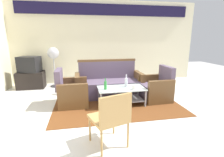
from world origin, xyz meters
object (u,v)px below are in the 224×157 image
object	(u,v)px
couch	(109,84)
wicker_chair	(111,116)
bottle_clear	(126,82)
pedestal_fan	(53,55)
coffee_table	(121,94)
armchair_right	(156,89)
television	(29,64)
armchair_left	(72,93)
bottle_green	(105,85)
cup	(134,87)
tv_stand	(31,80)

from	to	relation	value
couch	wicker_chair	distance (m)	2.31
bottle_clear	pedestal_fan	size ratio (longest dim) A/B	0.24
coffee_table	wicker_chair	xyz separation A→B (m)	(-0.53, -1.57, 0.22)
armchair_right	coffee_table	size ratio (longest dim) A/B	0.77
couch	pedestal_fan	size ratio (longest dim) A/B	1.43
armchair_right	television	xyz separation A→B (m)	(-3.42, 1.69, 0.47)
armchair_left	wicker_chair	size ratio (longest dim) A/B	1.01
bottle_green	cup	bearing A→B (deg)	-9.97
tv_stand	coffee_table	bearing A→B (deg)	-36.74
armchair_left	armchair_right	distance (m)	2.10
bottle_clear	television	world-z (taller)	television
armchair_left	television	size ratio (longest dim) A/B	1.23
armchair_left	wicker_chair	world-z (taller)	armchair_left
tv_stand	wicker_chair	distance (m)	3.94
couch	bottle_clear	bearing A→B (deg)	114.59
couch	television	size ratio (longest dim) A/B	2.62
pedestal_fan	bottle_green	bearing A→B (deg)	-54.72
couch	armchair_left	bearing A→B (deg)	26.60
bottle_clear	tv_stand	size ratio (longest dim) A/B	0.38
coffee_table	wicker_chair	bearing A→B (deg)	-108.57
couch	coffee_table	bearing A→B (deg)	103.27
armchair_left	wicker_chair	xyz separation A→B (m)	(0.62, -1.77, 0.21)
couch	wicker_chair	xyz separation A→B (m)	(-0.35, -2.28, 0.18)
armchair_right	couch	bearing A→B (deg)	61.06
cup	wicker_chair	bearing A→B (deg)	-119.13
bottle_green	cup	world-z (taller)	bottle_green
armchair_right	pedestal_fan	size ratio (longest dim) A/B	0.67
armchair_right	tv_stand	world-z (taller)	armchair_right
bottle_green	wicker_chair	size ratio (longest dim) A/B	0.31
pedestal_fan	armchair_left	bearing A→B (deg)	-70.20
coffee_table	tv_stand	world-z (taller)	tv_stand
television	wicker_chair	size ratio (longest dim) A/B	0.82
wicker_chair	couch	bearing A→B (deg)	63.03
armchair_right	pedestal_fan	distance (m)	3.30
coffee_table	pedestal_fan	xyz separation A→B (m)	(-1.76, 1.90, 0.74)
bottle_clear	armchair_left	bearing A→B (deg)	173.27
couch	tv_stand	world-z (taller)	couch
armchair_right	bottle_green	world-z (taller)	armchair_right
pedestal_fan	tv_stand	bearing A→B (deg)	-176.02
coffee_table	television	distance (m)	3.13
armchair_left	cup	distance (m)	1.46
cup	pedestal_fan	world-z (taller)	pedestal_fan
couch	television	bearing A→B (deg)	-27.18
bottle_clear	couch	bearing A→B (deg)	115.41
bottle_green	television	distance (m)	2.83
coffee_table	armchair_right	bearing A→B (deg)	9.35
pedestal_fan	coffee_table	bearing A→B (deg)	-47.21
armchair_left	coffee_table	world-z (taller)	armchair_left
couch	cup	distance (m)	0.98
bottle_clear	pedestal_fan	distance (m)	2.68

